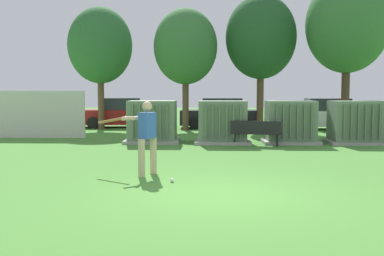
{
  "coord_description": "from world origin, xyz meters",
  "views": [
    {
      "loc": [
        -0.23,
        -8.49,
        1.96
      ],
      "look_at": [
        -0.66,
        3.5,
        1.0
      ],
      "focal_mm": 42.39,
      "sensor_mm": 36.0,
      "label": 1
    }
  ],
  "objects_px": {
    "sports_ball": "(172,180)",
    "parked_car_left_of_center": "(220,114)",
    "parked_car_right_of_center": "(325,115)",
    "transformer_west": "(152,122)",
    "transformer_east": "(355,123)",
    "batter": "(145,134)",
    "transformer_mid_west": "(222,123)",
    "parked_car_leftmost": "(119,114)",
    "park_bench": "(256,131)",
    "transformer_mid_east": "(290,123)"
  },
  "relations": [
    {
      "from": "transformer_mid_west",
      "to": "park_bench",
      "type": "relative_size",
      "value": 1.14
    },
    {
      "from": "transformer_mid_west",
      "to": "sports_ball",
      "type": "distance_m",
      "value": 7.77
    },
    {
      "from": "transformer_west",
      "to": "parked_car_left_of_center",
      "type": "relative_size",
      "value": 0.5
    },
    {
      "from": "transformer_mid_east",
      "to": "parked_car_right_of_center",
      "type": "distance_m",
      "value": 7.25
    },
    {
      "from": "transformer_east",
      "to": "parked_car_left_of_center",
      "type": "bearing_deg",
      "value": 124.3
    },
    {
      "from": "parked_car_left_of_center",
      "to": "sports_ball",
      "type": "bearing_deg",
      "value": -95.42
    },
    {
      "from": "parked_car_leftmost",
      "to": "parked_car_right_of_center",
      "type": "distance_m",
      "value": 11.12
    },
    {
      "from": "transformer_west",
      "to": "transformer_east",
      "type": "xyz_separation_m",
      "value": [
        7.73,
        -0.09,
        0.0
      ]
    },
    {
      "from": "transformer_east",
      "to": "parked_car_right_of_center",
      "type": "height_order",
      "value": "same"
    },
    {
      "from": "transformer_mid_east",
      "to": "batter",
      "type": "bearing_deg",
      "value": -123.8
    },
    {
      "from": "transformer_mid_east",
      "to": "batter",
      "type": "relative_size",
      "value": 1.21
    },
    {
      "from": "transformer_west",
      "to": "transformer_east",
      "type": "distance_m",
      "value": 7.73
    },
    {
      "from": "transformer_east",
      "to": "park_bench",
      "type": "relative_size",
      "value": 1.14
    },
    {
      "from": "transformer_mid_east",
      "to": "parked_car_leftmost",
      "type": "height_order",
      "value": "same"
    },
    {
      "from": "transformer_mid_east",
      "to": "sports_ball",
      "type": "relative_size",
      "value": 23.33
    },
    {
      "from": "batter",
      "to": "parked_car_right_of_center",
      "type": "xyz_separation_m",
      "value": [
        7.6,
        13.48,
        -0.22
      ]
    },
    {
      "from": "batter",
      "to": "parked_car_right_of_center",
      "type": "height_order",
      "value": "batter"
    },
    {
      "from": "transformer_west",
      "to": "sports_ball",
      "type": "xyz_separation_m",
      "value": [
        1.38,
        -7.75,
        -0.74
      ]
    },
    {
      "from": "transformer_west",
      "to": "parked_car_leftmost",
      "type": "height_order",
      "value": "same"
    },
    {
      "from": "batter",
      "to": "parked_car_left_of_center",
      "type": "distance_m",
      "value": 14.23
    },
    {
      "from": "parked_car_leftmost",
      "to": "park_bench",
      "type": "bearing_deg",
      "value": -51.99
    },
    {
      "from": "batter",
      "to": "parked_car_leftmost",
      "type": "relative_size",
      "value": 0.4
    },
    {
      "from": "transformer_mid_west",
      "to": "parked_car_right_of_center",
      "type": "distance_m",
      "value": 8.72
    },
    {
      "from": "batter",
      "to": "park_bench",
      "type": "bearing_deg",
      "value": 61.59
    },
    {
      "from": "transformer_mid_west",
      "to": "transformer_east",
      "type": "relative_size",
      "value": 1.0
    },
    {
      "from": "transformer_mid_east",
      "to": "transformer_east",
      "type": "distance_m",
      "value": 2.44
    },
    {
      "from": "batter",
      "to": "sports_ball",
      "type": "xyz_separation_m",
      "value": [
        0.69,
        -0.83,
        -0.93
      ]
    },
    {
      "from": "transformer_west",
      "to": "transformer_mid_west",
      "type": "distance_m",
      "value": 2.7
    },
    {
      "from": "batter",
      "to": "parked_car_left_of_center",
      "type": "bearing_deg",
      "value": 81.49
    },
    {
      "from": "sports_ball",
      "to": "parked_car_right_of_center",
      "type": "relative_size",
      "value": 0.02
    },
    {
      "from": "transformer_west",
      "to": "parked_car_right_of_center",
      "type": "bearing_deg",
      "value": 38.36
    },
    {
      "from": "park_bench",
      "to": "batter",
      "type": "xyz_separation_m",
      "value": [
        -3.19,
        -5.91,
        0.44
      ]
    },
    {
      "from": "transformer_mid_east",
      "to": "parked_car_right_of_center",
      "type": "height_order",
      "value": "same"
    },
    {
      "from": "transformer_west",
      "to": "parked_car_leftmost",
      "type": "relative_size",
      "value": 0.48
    },
    {
      "from": "parked_car_left_of_center",
      "to": "parked_car_right_of_center",
      "type": "relative_size",
      "value": 1.0
    },
    {
      "from": "transformer_west",
      "to": "transformer_mid_west",
      "type": "xyz_separation_m",
      "value": [
        2.7,
        -0.13,
        0.0
      ]
    },
    {
      "from": "transformer_west",
      "to": "transformer_east",
      "type": "height_order",
      "value": "same"
    },
    {
      "from": "transformer_mid_east",
      "to": "parked_car_left_of_center",
      "type": "bearing_deg",
      "value": 109.17
    },
    {
      "from": "sports_ball",
      "to": "parked_car_left_of_center",
      "type": "distance_m",
      "value": 14.98
    },
    {
      "from": "parked_car_right_of_center",
      "to": "parked_car_left_of_center",
      "type": "bearing_deg",
      "value": 173.9
    },
    {
      "from": "sports_ball",
      "to": "parked_car_right_of_center",
      "type": "height_order",
      "value": "parked_car_right_of_center"
    },
    {
      "from": "sports_ball",
      "to": "parked_car_right_of_center",
      "type": "bearing_deg",
      "value": 64.22
    },
    {
      "from": "parked_car_leftmost",
      "to": "parked_car_right_of_center",
      "type": "height_order",
      "value": "same"
    },
    {
      "from": "transformer_east",
      "to": "parked_car_left_of_center",
      "type": "xyz_separation_m",
      "value": [
        -4.94,
        7.24,
        -0.04
      ]
    },
    {
      "from": "sports_ball",
      "to": "parked_car_left_of_center",
      "type": "height_order",
      "value": "parked_car_left_of_center"
    },
    {
      "from": "transformer_west",
      "to": "parked_car_right_of_center",
      "type": "xyz_separation_m",
      "value": [
        8.29,
        6.56,
        -0.04
      ]
    },
    {
      "from": "transformer_east",
      "to": "sports_ball",
      "type": "bearing_deg",
      "value": -129.71
    },
    {
      "from": "transformer_mid_east",
      "to": "parked_car_left_of_center",
      "type": "xyz_separation_m",
      "value": [
        -2.5,
        7.19,
        -0.04
      ]
    },
    {
      "from": "transformer_east",
      "to": "park_bench",
      "type": "bearing_deg",
      "value": -166.57
    },
    {
      "from": "transformer_mid_west",
      "to": "parked_car_leftmost",
      "type": "distance_m",
      "value": 9.41
    }
  ]
}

